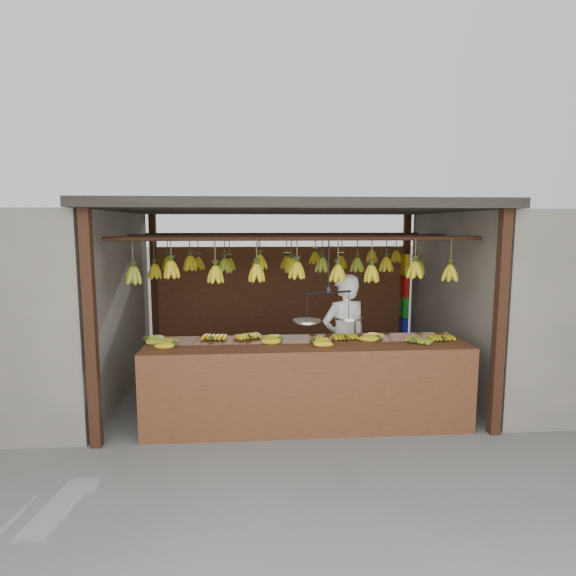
{
  "coord_description": "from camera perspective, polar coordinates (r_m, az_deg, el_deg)",
  "views": [
    {
      "loc": [
        -0.47,
        -6.06,
        2.15
      ],
      "look_at": [
        0.0,
        0.3,
        1.3
      ],
      "focal_mm": 30.0,
      "sensor_mm": 36.0,
      "label": 1
    }
  ],
  "objects": [
    {
      "name": "counter",
      "position": [
        5.08,
        2.34,
        -8.89
      ],
      "size": [
        3.54,
        0.78,
        0.96
      ],
      "color": "#572E1A",
      "rests_on": "ground"
    },
    {
      "name": "balance_scale",
      "position": [
        5.22,
        4.77,
        -3.28
      ],
      "size": [
        0.77,
        0.43,
        0.89
      ],
      "color": "black",
      "rests_on": "ground"
    },
    {
      "name": "vendor",
      "position": [
        5.73,
        6.69,
        -6.21
      ],
      "size": [
        0.67,
        0.55,
        1.58
      ],
      "primitive_type": "imported",
      "rotation": [
        0.0,
        0.0,
        3.49
      ],
      "color": "white",
      "rests_on": "ground"
    },
    {
      "name": "ground",
      "position": [
        6.45,
        0.2,
        -11.88
      ],
      "size": [
        80.0,
        80.0,
        0.0
      ],
      "primitive_type": "plane",
      "color": "#5B5B57"
    },
    {
      "name": "bag_bundles",
      "position": [
        7.88,
        13.63,
        -1.02
      ],
      "size": [
        0.08,
        0.26,
        1.36
      ],
      "color": "yellow",
      "rests_on": "ground"
    },
    {
      "name": "hanging_bananas",
      "position": [
        6.11,
        0.25,
        2.66
      ],
      "size": [
        3.57,
        2.25,
        0.4
      ],
      "color": "#92A523",
      "rests_on": "ground"
    },
    {
      "name": "neighbor_right",
      "position": [
        7.37,
        29.35,
        -1.19
      ],
      "size": [
        3.0,
        3.0,
        2.3
      ],
      "primitive_type": "cube",
      "color": "slate",
      "rests_on": "ground"
    },
    {
      "name": "stall",
      "position": [
        6.41,
        -0.02,
        5.99
      ],
      "size": [
        4.3,
        3.3,
        2.4
      ],
      "color": "black",
      "rests_on": "ground"
    }
  ]
}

